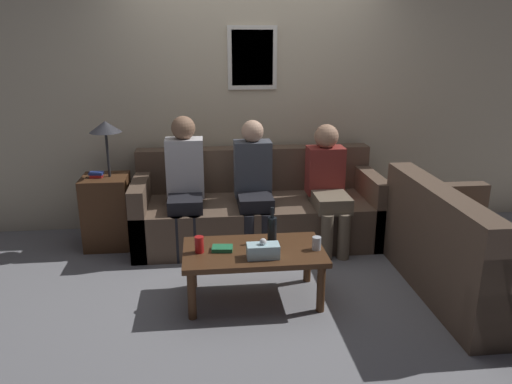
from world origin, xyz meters
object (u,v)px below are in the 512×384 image
Objects in this scene: couch_main at (257,210)px; person_middle at (254,181)px; coffee_table at (254,256)px; person_right at (328,182)px; drinking_glass at (317,243)px; person_left at (185,179)px; couch_side at (470,257)px; wine_bottle at (272,229)px.

person_middle reaches higher than couch_main.
person_right is at bearing 50.66° from coffee_table.
drinking_glass is (0.30, -1.22, 0.16)m from couch_main.
person_right reaches higher than couch_main.
couch_main is 2.23× the size of coffee_table.
person_left reaches higher than coffee_table.
person_right is (0.68, -0.04, -0.02)m from person_middle.
person_right is at bearing -3.46° from person_middle.
person_left is (-2.17, 1.10, 0.37)m from couch_side.
couch_side reaches higher than wine_bottle.
wine_bottle is 0.22× the size of person_left.
wine_bottle is (0.00, -1.03, 0.21)m from couch_main.
person_left reaches higher than couch_side.
drinking_glass is 0.08× the size of person_left.
couch_side is at bearing -2.53° from coffee_table.
couch_main reaches higher than coffee_table.
person_middle is at bearing 108.52° from drinking_glass.
couch_side is 1.21m from drinking_glass.
coffee_table is 0.92× the size of person_right.
couch_main is 1.27m from drinking_glass.
drinking_glass is at bearing -31.78° from wine_bottle.
drinking_glass is at bearing -6.13° from coffee_table.
person_left reaches higher than drinking_glass.
person_middle is (-0.35, 1.05, 0.18)m from drinking_glass.
person_left is at bearing 132.15° from drinking_glass.
wine_bottle is 0.24× the size of person_right.
drinking_glass is 1.08m from person_right.
coffee_table is (-1.66, 0.07, 0.05)m from couch_side.
coffee_table is 0.85× the size of person_left.
couch_side is 2.46m from person_left.
person_right reaches higher than coffee_table.
wine_bottle is at bearing 40.97° from coffee_table.
coffee_table is (-0.16, -1.17, 0.05)m from couch_main.
wine_bottle is at bearing -86.56° from person_middle.
drinking_glass reaches higher than coffee_table.
person_left is (-0.98, 1.08, 0.21)m from drinking_glass.
drinking_glass is at bearing -71.48° from person_middle.
person_middle is at bearing 93.44° from wine_bottle.
person_left is at bearing -168.22° from couch_main.
wine_bottle reaches higher than coffee_table.
wine_bottle is 1.05m from person_right.
coffee_table is 1.05m from person_middle.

